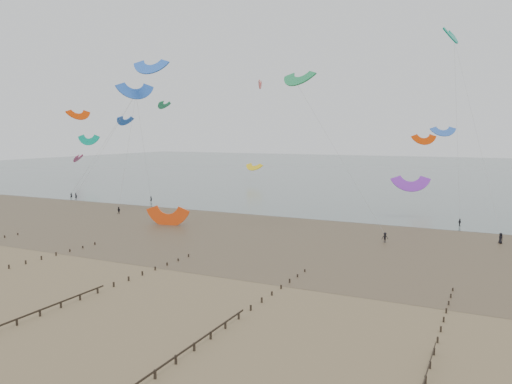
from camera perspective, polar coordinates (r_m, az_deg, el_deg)
ground at (r=67.20m, az=-16.34°, el=-9.03°), size 500.00×500.00×0.00m
sea_and_shore at (r=96.69m, az=-4.36°, el=-3.96°), size 500.00×665.00×0.03m
kitesurfer_lead at (r=143.57m, az=-19.89°, el=-0.45°), size 0.68×0.45×1.85m
kitesurfers at (r=96.27m, az=20.59°, el=-3.92°), size 154.38×24.86×1.82m
grounded_kite at (r=99.51m, az=-10.07°, el=-3.74°), size 8.43×7.01×4.20m
kites_airborne at (r=143.34m, az=3.64°, el=7.97°), size 243.70×118.34×39.90m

